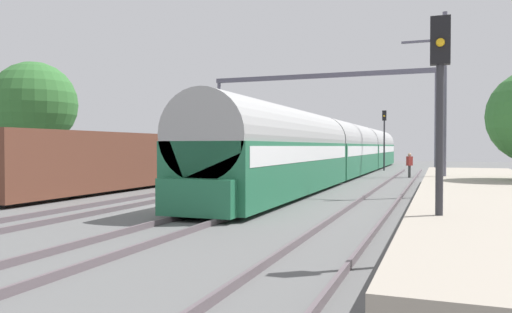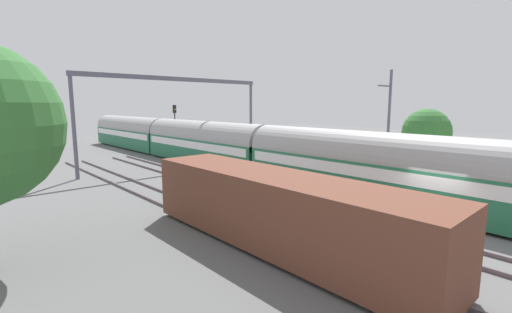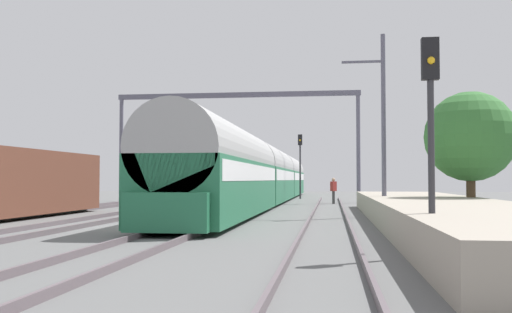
{
  "view_description": "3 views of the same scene",
  "coord_description": "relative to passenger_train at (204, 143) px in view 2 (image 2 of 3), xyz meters",
  "views": [
    {
      "loc": [
        8.82,
        -16.42,
        2.2
      ],
      "look_at": [
        2.2,
        1.43,
        1.81
      ],
      "focal_mm": 34.82,
      "sensor_mm": 36.0,
      "label": 1
    },
    {
      "loc": [
        -15.85,
        -5.91,
        5.49
      ],
      "look_at": [
        0.58,
        12.03,
        1.83
      ],
      "focal_mm": 24.38,
      "sensor_mm": 36.0,
      "label": 2
    },
    {
      "loc": [
        6.71,
        -19.05,
        1.61
      ],
      "look_at": [
        1.1,
        23.93,
        3.35
      ],
      "focal_mm": 40.5,
      "sensor_mm": 36.0,
      "label": 3
    }
  ],
  "objects": [
    {
      "name": "freight_car",
      "position": [
        -8.79,
        -17.95,
        -0.5
      ],
      "size": [
        2.8,
        13.0,
        2.7
      ],
      "color": "brown",
      "rests_on": "ground"
    },
    {
      "name": "tree_east_background",
      "position": [
        10.08,
        -15.88,
        1.37
      ],
      "size": [
        3.64,
        3.64,
        5.17
      ],
      "color": "#4C3826",
      "rests_on": "ground"
    },
    {
      "name": "track_far_east",
      "position": [
        4.39,
        -20.96,
        -1.89
      ],
      "size": [
        1.52,
        60.0,
        0.16
      ],
      "color": "#605459",
      "rests_on": "ground"
    },
    {
      "name": "railway_signal_far",
      "position": [
        1.92,
        8.62,
        1.47
      ],
      "size": [
        0.36,
        0.3,
        5.42
      ],
      "color": "#2D2D33",
      "rests_on": "ground"
    },
    {
      "name": "passenger_train",
      "position": [
        0.0,
        0.0,
        0.0
      ],
      "size": [
        2.93,
        49.2,
        3.82
      ],
      "color": "#236B47",
      "rests_on": "ground"
    },
    {
      "name": "catenary_pole_east_mid",
      "position": [
        6.75,
        -14.4,
        2.18
      ],
      "size": [
        1.9,
        0.2,
        8.0
      ],
      "color": "#595769",
      "rests_on": "ground"
    },
    {
      "name": "platform",
      "position": [
        8.21,
        -18.96,
        -1.52
      ],
      "size": [
        4.4,
        28.0,
        0.9
      ],
      "color": "#A39989",
      "rests_on": "ground"
    },
    {
      "name": "ground",
      "position": [
        -2.2,
        -20.96,
        -1.97
      ],
      "size": [
        120.0,
        120.0,
        0.0
      ],
      "primitive_type": "plane",
      "color": "#5F5F5F"
    },
    {
      "name": "catenary_gantry",
      "position": [
        -2.2,
        0.63,
        3.99
      ],
      "size": [
        17.58,
        0.28,
        7.86
      ],
      "color": "#595769",
      "rests_on": "ground"
    },
    {
      "name": "person_crossing",
      "position": [
        4.66,
        -1.3,
        -0.94
      ],
      "size": [
        0.44,
        0.46,
        1.73
      ],
      "rotation": [
        0.0,
        0.0,
        0.87
      ],
      "color": "#393939",
      "rests_on": "ground"
    },
    {
      "name": "track_east",
      "position": [
        0.0,
        -20.96,
        -1.89
      ],
      "size": [
        1.51,
        60.0,
        0.16
      ],
      "color": "#605459",
      "rests_on": "ground"
    },
    {
      "name": "track_far_west",
      "position": [
        -8.79,
        -20.96,
        -1.89
      ],
      "size": [
        1.52,
        60.0,
        0.16
      ],
      "color": "#605459",
      "rests_on": "ground"
    },
    {
      "name": "track_west",
      "position": [
        -4.39,
        -20.96,
        -1.89
      ],
      "size": [
        1.51,
        60.0,
        0.16
      ],
      "color": "#605459",
      "rests_on": "ground"
    }
  ]
}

